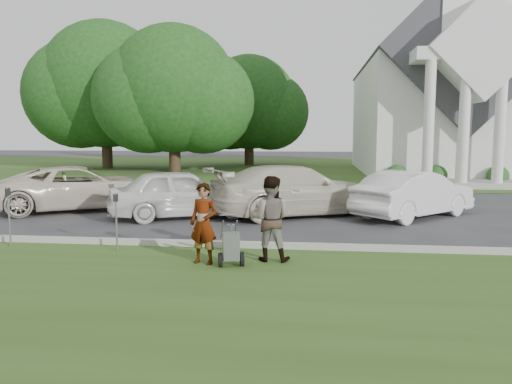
% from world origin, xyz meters
% --- Properties ---
extents(ground, '(120.00, 120.00, 0.00)m').
position_xyz_m(ground, '(0.00, 0.00, 0.00)').
color(ground, '#333335').
rests_on(ground, ground).
extents(grass_strip, '(80.00, 7.00, 0.01)m').
position_xyz_m(grass_strip, '(0.00, -3.00, 0.01)').
color(grass_strip, '#2E4C1A').
rests_on(grass_strip, ground).
extents(church_lawn, '(80.00, 30.00, 0.01)m').
position_xyz_m(church_lawn, '(0.00, 27.00, 0.01)').
color(church_lawn, '#2E4C1A').
rests_on(church_lawn, ground).
extents(curb, '(80.00, 0.18, 0.15)m').
position_xyz_m(curb, '(0.00, 0.55, 0.07)').
color(curb, '#9E9E93').
rests_on(curb, ground).
extents(church, '(9.19, 19.00, 24.10)m').
position_xyz_m(church, '(9.00, 23.11, 5.94)').
color(church, white).
rests_on(church, ground).
extents(tree_left, '(10.63, 8.40, 9.71)m').
position_xyz_m(tree_left, '(-8.01, 21.99, 5.11)').
color(tree_left, '#332316').
rests_on(tree_left, ground).
extents(tree_far, '(11.64, 9.20, 10.73)m').
position_xyz_m(tree_far, '(-14.01, 24.99, 5.69)').
color(tree_far, '#332316').
rests_on(tree_far, ground).
extents(tree_back, '(9.61, 7.60, 8.89)m').
position_xyz_m(tree_back, '(-4.01, 29.99, 4.73)').
color(tree_back, '#332316').
rests_on(tree_back, ground).
extents(striping_cart, '(0.65, 1.06, 0.92)m').
position_xyz_m(striping_cart, '(-0.38, -1.07, 0.40)').
color(striping_cart, black).
rests_on(striping_cart, ground).
extents(person_left, '(0.68, 0.54, 1.64)m').
position_xyz_m(person_left, '(-0.96, -0.93, 0.82)').
color(person_left, '#999999').
rests_on(person_left, ground).
extents(person_right, '(0.88, 0.70, 1.76)m').
position_xyz_m(person_right, '(0.34, -0.53, 0.88)').
color(person_right, '#999999').
rests_on(person_right, ground).
extents(parking_meter_near, '(0.09, 0.09, 1.31)m').
position_xyz_m(parking_meter_near, '(-3.13, -0.08, 0.83)').
color(parking_meter_near, gray).
rests_on(parking_meter_near, ground).
extents(parking_meter_far, '(0.10, 0.09, 1.40)m').
position_xyz_m(parking_meter_far, '(-5.78, 0.07, 0.88)').
color(parking_meter_far, gray).
rests_on(parking_meter_far, ground).
extents(car_a, '(5.96, 4.92, 1.51)m').
position_xyz_m(car_a, '(-6.79, 5.70, 0.76)').
color(car_a, beige).
rests_on(car_a, ground).
extents(car_b, '(4.86, 3.48, 1.54)m').
position_xyz_m(car_b, '(-2.85, 4.45, 0.77)').
color(car_b, silver).
rests_on(car_b, ground).
extents(car_c, '(5.99, 4.71, 1.62)m').
position_xyz_m(car_c, '(0.65, 5.29, 0.81)').
color(car_c, beige).
rests_on(car_c, ground).
extents(car_d, '(4.28, 4.21, 1.47)m').
position_xyz_m(car_d, '(4.37, 5.32, 0.73)').
color(car_d, silver).
rests_on(car_d, ground).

